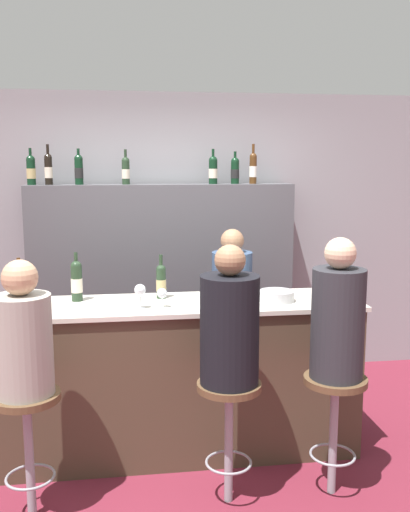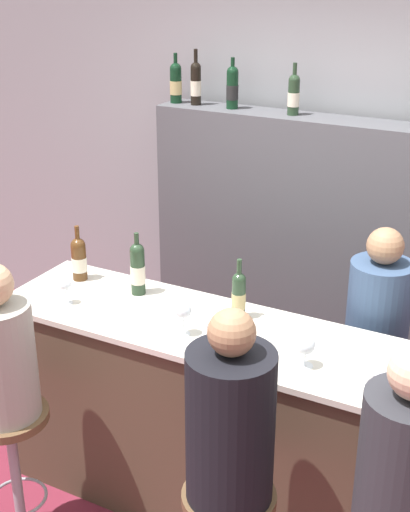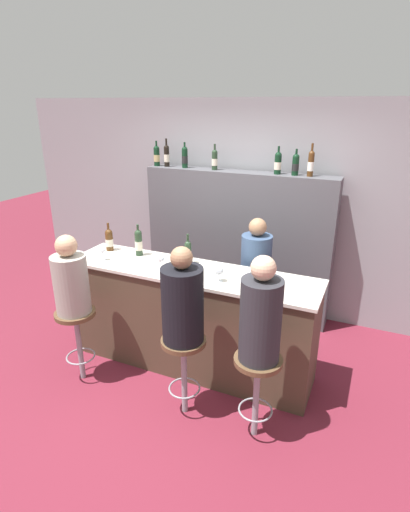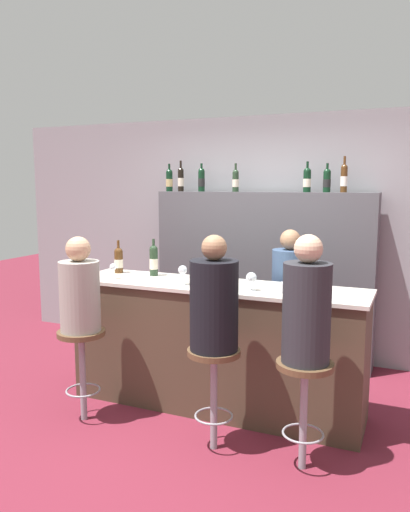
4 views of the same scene
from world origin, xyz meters
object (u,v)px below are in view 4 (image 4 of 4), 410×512
guest_seated_left (80,291)px  bar_stool_middle (214,372)px  wine_bottle_backbar_4 (307,180)px  wine_glass_0 (113,268)px  wine_bottle_backbar_6 (344,178)px  guest_seated_middle (214,301)px  wine_bottle_backbar_1 (181,179)px  bar_stool_right (304,386)px  wine_bottle_backbar_0 (169,180)px  wine_glass_2 (198,275)px  guest_seated_right (307,308)px  wine_glass_3 (251,278)px  metal_bowl (296,288)px  wine_bottle_backbar_5 (327,180)px  wine_bottle_backbar_3 (236,180)px  wine_bottle_counter_2 (212,266)px  wine_glass_1 (183,271)px  wine_bottle_backbar_2 (201,180)px  wine_bottle_counter_1 (154,260)px  bar_stool_left (82,351)px  wine_bottle_counter_0 (119,260)px  bartender (288,318)px

guest_seated_left → bar_stool_middle: (1.13, 0.00, -0.48)m
wine_bottle_backbar_4 → wine_glass_0: bearing=-133.3°
wine_bottle_backbar_6 → guest_seated_left: wine_bottle_backbar_6 is taller
wine_bottle_backbar_4 → guest_seated_middle: size_ratio=0.38×
wine_bottle_backbar_1 → bar_stool_right: size_ratio=0.46×
wine_bottle_backbar_0 → wine_bottle_backbar_4: bearing=-0.0°
wine_bottle_backbar_0 → wine_glass_0: wine_bottle_backbar_0 is taller
wine_glass_2 → guest_seated_right: size_ratio=0.15×
wine_glass_3 → guest_seated_left: (-1.23, -0.51, -0.10)m
wine_bottle_backbar_6 → metal_bowl: bearing=-95.6°
wine_bottle_backbar_5 → bar_stool_right: (0.23, -1.95, -1.34)m
wine_glass_0 → guest_seated_middle: (1.16, -0.51, -0.08)m
guest_seated_right → wine_bottle_backbar_3: bearing=121.4°
wine_bottle_counter_2 → bar_stool_middle: (0.34, -0.77, -0.61)m
wine_bottle_counter_2 → bar_stool_right: (0.97, -0.77, -0.61)m
wine_bottle_backbar_0 → wine_bottle_backbar_4: 1.55m
wine_bottle_backbar_5 → bar_stool_middle: size_ratio=0.39×
wine_glass_2 → wine_glass_1: bearing=180.0°
wine_bottle_backbar_3 → bar_stool_right: size_ratio=0.41×
wine_glass_2 → wine_bottle_backbar_4: bearing=69.1°
wine_bottle_backbar_1 → wine_bottle_backbar_2: (0.25, -0.00, -0.01)m
wine_bottle_counter_1 → wine_bottle_backbar_6: size_ratio=0.95×
guest_seated_right → wine_bottle_counter_1: bearing=153.3°
wine_bottle_backbar_2 → wine_bottle_counter_2: bearing=-62.4°
wine_glass_0 → wine_bottle_backbar_4: bearing=46.7°
wine_bottle_backbar_3 → wine_bottle_backbar_6: bearing=0.0°
bar_stool_left → guest_seated_right: size_ratio=0.89×
wine_bottle_counter_0 → wine_glass_1: size_ratio=1.91×
wine_bottle_backbar_3 → guest_seated_right: (1.19, -1.95, -0.82)m
wine_bottle_counter_1 → wine_glass_0: wine_bottle_counter_1 is taller
guest_seated_middle → wine_bottle_counter_0: bearing=148.7°
wine_glass_0 → wine_glass_2: (0.81, -0.00, -0.01)m
metal_bowl → bartender: bearing=108.0°
bar_stool_left → bar_stool_middle: (1.13, 0.00, 0.00)m
wine_glass_0 → bar_stool_right: size_ratio=0.18×
wine_glass_3 → wine_bottle_backbar_1: bearing=132.1°
guest_seated_right → guest_seated_middle: bearing=-180.0°
wine_bottle_backbar_6 → bar_stool_left: size_ratio=0.47×
wine_bottle_backbar_0 → wine_bottle_backbar_6: size_ratio=0.88×
wine_glass_0 → guest_seated_middle: size_ratio=0.17×
wine_glass_0 → wine_glass_3: bearing=-0.0°
wine_glass_0 → wine_glass_1: bearing=-0.0°
wine_bottle_backbar_1 → bar_stool_left: 2.38m
wine_glass_0 → wine_bottle_counter_2: bearing=17.9°
wine_glass_3 → guest_seated_right: size_ratio=0.17×
wine_bottle_backbar_2 → guest_seated_right: bearing=-50.9°
bar_stool_middle → wine_bottle_backbar_1: bearing=121.7°
wine_bottle_counter_1 → wine_bottle_backbar_6: (1.47, 1.18, 0.73)m
bar_stool_middle → bar_stool_right: (0.64, 0.00, 0.00)m
wine_glass_0 → wine_glass_1: wine_glass_1 is taller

